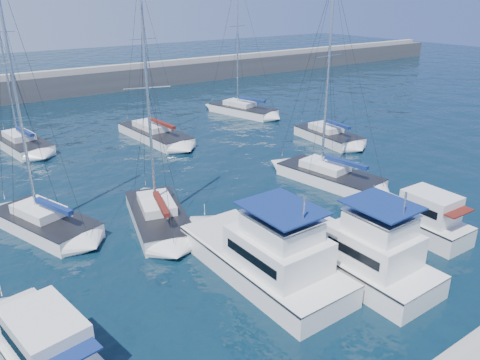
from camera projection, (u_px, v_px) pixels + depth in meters
ground at (318, 240)px, 27.36m from camera, size 220.00×220.00×0.00m
breakwater at (60, 87)px, 66.32m from camera, size 160.00×6.00×4.45m
motor_yacht_port_outer at (43, 350)px, 17.66m from camera, size 3.65×7.49×3.20m
motor_yacht_port_inner at (268, 258)px, 23.42m from camera, size 4.08×10.01×4.69m
motor_yacht_stbd_inner at (362, 255)px, 23.68m from camera, size 3.71×8.49×4.69m
motor_yacht_stbd_outer at (420, 219)px, 27.83m from camera, size 2.63×6.25×3.20m
sailboat_mid_a at (45, 222)px, 28.35m from camera, size 5.30×7.90×16.00m
sailboat_mid_b at (159, 217)px, 29.09m from camera, size 4.88×8.03×13.43m
sailboat_mid_d at (329, 176)px, 35.58m from camera, size 4.42×8.39×14.99m
sailboat_mid_e at (328, 136)px, 45.57m from camera, size 3.63×7.35×15.30m
sailboat_back_a at (22, 143)px, 43.17m from camera, size 4.16×8.03×16.67m
sailboat_back_b at (154, 134)px, 46.14m from camera, size 3.85×9.81×15.21m
sailboat_back_c at (243, 110)px, 55.66m from camera, size 5.09×8.84×16.07m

